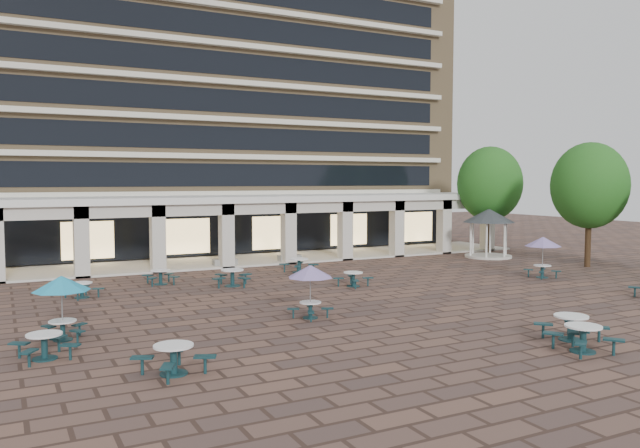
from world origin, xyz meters
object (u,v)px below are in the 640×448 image
Objects in this scene: picnic_table_0 at (44,344)px; picnic_table_2 at (571,325)px; planter_right at (289,255)px; gazebo at (489,221)px; planter_left at (225,258)px; picnic_table_1 at (583,336)px.

picnic_table_2 reaches higher than picnic_table_0.
gazebo is at bearing -16.11° from planter_right.
picnic_table_2 is at bearing -125.60° from gazebo.
planter_right is at bearing 163.89° from gazebo.
planter_right is at bearing 35.68° from picnic_table_0.
picnic_table_0 is at bearing -133.07° from planter_right.
picnic_table_2 is at bearing -78.51° from planter_left.
gazebo is (13.43, 18.76, 2.04)m from picnic_table_2.
planter_right is at bearing 89.89° from picnic_table_2.
planter_left reaches higher than picnic_table_1.
picnic_table_2 is at bearing -89.59° from planter_right.
planter_right is (-0.16, 22.69, -0.05)m from picnic_table_2.
gazebo is (14.29, 19.97, 2.04)m from picnic_table_1.
picnic_table_2 is 1.29× the size of planter_right.
picnic_table_1 is 1.41× the size of planter_left.
planter_right reaches higher than picnic_table_2.
planter_left reaches higher than picnic_table_2.
gazebo is 18.57m from planter_left.
gazebo reaches higher than picnic_table_1.
planter_right reaches higher than picnic_table_1.
gazebo is 2.43× the size of planter_right.
planter_right is at bearing 0.00° from planter_left.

